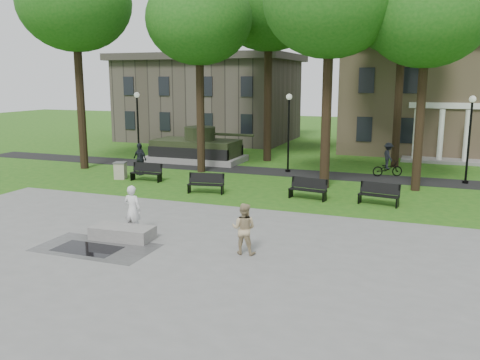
# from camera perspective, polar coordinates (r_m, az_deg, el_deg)

# --- Properties ---
(ground) EXTENTS (120.00, 120.00, 0.00)m
(ground) POSITION_cam_1_polar(r_m,az_deg,el_deg) (20.15, -5.31, -4.87)
(ground) COLOR #205413
(ground) RESTS_ON ground
(plaza) EXTENTS (22.00, 16.00, 0.02)m
(plaza) POSITION_cam_1_polar(r_m,az_deg,el_deg) (16.03, -13.22, -9.38)
(plaza) COLOR gray
(plaza) RESTS_ON ground
(footpath) EXTENTS (44.00, 2.60, 0.01)m
(footpath) POSITION_cam_1_polar(r_m,az_deg,el_deg) (31.10, 4.35, 0.90)
(footpath) COLOR black
(footpath) RESTS_ON ground
(building_right) EXTENTS (17.00, 12.00, 8.60)m
(building_right) POSITION_cam_1_polar(r_m,az_deg,el_deg) (43.43, 22.81, 8.76)
(building_right) COLOR #9E8460
(building_right) RESTS_ON ground
(building_left) EXTENTS (15.00, 10.00, 7.20)m
(building_left) POSITION_cam_1_polar(r_m,az_deg,el_deg) (48.07, -3.43, 8.87)
(building_left) COLOR #4C443D
(building_left) RESTS_ON ground
(tree_0) EXTENTS (6.80, 6.80, 12.97)m
(tree_0) POSITION_cam_1_polar(r_m,az_deg,el_deg) (33.72, -18.07, 18.31)
(tree_0) COLOR black
(tree_0) RESTS_ON ground
(tree_1) EXTENTS (6.20, 6.20, 11.63)m
(tree_1) POSITION_cam_1_polar(r_m,az_deg,el_deg) (30.96, -4.62, 17.48)
(tree_1) COLOR black
(tree_1) RESTS_ON ground
(tree_2) EXTENTS (6.60, 6.60, 12.16)m
(tree_2) POSITION_cam_1_polar(r_m,az_deg,el_deg) (26.64, 10.08, 19.15)
(tree_2) COLOR black
(tree_2) RESTS_ON ground
(tree_3) EXTENTS (6.00, 6.00, 11.19)m
(tree_3) POSITION_cam_1_polar(r_m,az_deg,el_deg) (27.06, 20.28, 16.99)
(tree_3) COLOR black
(tree_3) RESTS_ON ground
(tree_4) EXTENTS (7.20, 7.20, 13.50)m
(tree_4) POSITION_cam_1_polar(r_m,az_deg,el_deg) (35.34, 3.25, 19.06)
(tree_4) COLOR black
(tree_4) RESTS_ON ground
(tree_5) EXTENTS (6.40, 6.40, 12.44)m
(tree_5) POSITION_cam_1_polar(r_m,az_deg,el_deg) (34.20, 17.91, 17.60)
(tree_5) COLOR black
(tree_5) RESTS_ON ground
(lamp_left) EXTENTS (0.36, 0.36, 4.73)m
(lamp_left) POSITION_cam_1_polar(r_m,az_deg,el_deg) (35.10, -11.41, 6.48)
(lamp_left) COLOR black
(lamp_left) RESTS_ON ground
(lamp_mid) EXTENTS (0.36, 0.36, 4.73)m
(lamp_mid) POSITION_cam_1_polar(r_m,az_deg,el_deg) (30.88, 5.48, 6.02)
(lamp_mid) COLOR black
(lamp_mid) RESTS_ON ground
(lamp_right) EXTENTS (0.36, 0.36, 4.73)m
(lamp_right) POSITION_cam_1_polar(r_m,az_deg,el_deg) (29.89, 24.39, 4.90)
(lamp_right) COLOR black
(lamp_right) RESTS_ON ground
(tank_monument) EXTENTS (7.45, 3.40, 2.40)m
(tank_monument) POSITION_cam_1_polar(r_m,az_deg,el_deg) (35.10, -4.88, 3.48)
(tank_monument) COLOR gray
(tank_monument) RESTS_ON ground
(puddle) EXTENTS (2.20, 1.20, 0.00)m
(puddle) POSITION_cam_1_polar(r_m,az_deg,el_deg) (17.83, -16.78, -7.40)
(puddle) COLOR black
(puddle) RESTS_ON plaza
(concrete_block) EXTENTS (2.25, 1.12, 0.45)m
(concrete_block) POSITION_cam_1_polar(r_m,az_deg,el_deg) (18.51, -13.04, -5.79)
(concrete_block) COLOR gray
(concrete_block) RESTS_ON plaza
(skateboard) EXTENTS (0.80, 0.48, 0.07)m
(skateboard) POSITION_cam_1_polar(r_m,az_deg,el_deg) (19.32, -12.37, -5.63)
(skateboard) COLOR brown
(skateboard) RESTS_ON plaza
(skateboarder) EXTENTS (0.66, 0.44, 1.81)m
(skateboarder) POSITION_cam_1_polar(r_m,az_deg,el_deg) (18.85, -11.98, -3.29)
(skateboarder) COLOR silver
(skateboarder) RESTS_ON plaza
(friend_watching) EXTENTS (0.85, 0.68, 1.68)m
(friend_watching) POSITION_cam_1_polar(r_m,az_deg,el_deg) (16.40, 0.43, -5.48)
(friend_watching) COLOR tan
(friend_watching) RESTS_ON plaza
(pedestrian_walker) EXTENTS (1.20, 0.82, 1.88)m
(pedestrian_walker) POSITION_cam_1_polar(r_m,az_deg,el_deg) (30.65, -11.18, 2.34)
(pedestrian_walker) COLOR black
(pedestrian_walker) RESTS_ON ground
(cyclist) EXTENTS (1.84, 1.26, 1.98)m
(cyclist) POSITION_cam_1_polar(r_m,az_deg,el_deg) (30.79, 16.27, 1.89)
(cyclist) COLOR black
(cyclist) RESTS_ON ground
(park_bench_0) EXTENTS (1.81, 0.55, 1.00)m
(park_bench_0) POSITION_cam_1_polar(r_m,az_deg,el_deg) (28.74, -10.43, 0.93)
(park_bench_0) COLOR black
(park_bench_0) RESTS_ON ground
(park_bench_1) EXTENTS (1.85, 0.82, 1.00)m
(park_bench_1) POSITION_cam_1_polar(r_m,az_deg,el_deg) (25.26, -3.80, -0.32)
(park_bench_1) COLOR black
(park_bench_1) RESTS_ON ground
(park_bench_2) EXTENTS (1.85, 0.80, 1.00)m
(park_bench_2) POSITION_cam_1_polar(r_m,az_deg,el_deg) (24.18, 7.64, -0.92)
(park_bench_2) COLOR black
(park_bench_2) RESTS_ON ground
(park_bench_3) EXTENTS (1.85, 0.81, 1.00)m
(park_bench_3) POSITION_cam_1_polar(r_m,az_deg,el_deg) (23.69, 15.32, -1.48)
(park_bench_3) COLOR black
(park_bench_3) RESTS_ON ground
(trash_bin) EXTENTS (0.82, 0.82, 0.96)m
(trash_bin) POSITION_cam_1_polar(r_m,az_deg,el_deg) (29.66, -13.28, 1.06)
(trash_bin) COLOR #B1AB92
(trash_bin) RESTS_ON ground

